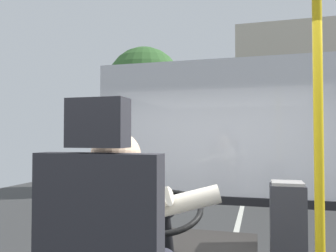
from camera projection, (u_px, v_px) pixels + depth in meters
The scene contains 6 objects.
ground at pixel (244, 201), 10.29m from camera, with size 18.00×44.00×0.06m.
bus_driver at pixel (121, 242), 1.42m from camera, with size 0.81×0.59×0.74m.
handrail_pole at pixel (319, 177), 1.55m from camera, with size 0.04×0.04×1.93m.
fare_box at pixel (288, 245), 2.26m from camera, with size 0.23×0.22×0.85m.
windshield_panel at pixel (212, 147), 3.42m from camera, with size 2.50×0.08×1.48m.
street_tree at pixel (144, 86), 12.00m from camera, with size 2.65×2.65×5.15m.
Camera 1 is at (0.47, -1.80, 1.96)m, focal length 35.87 mm.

